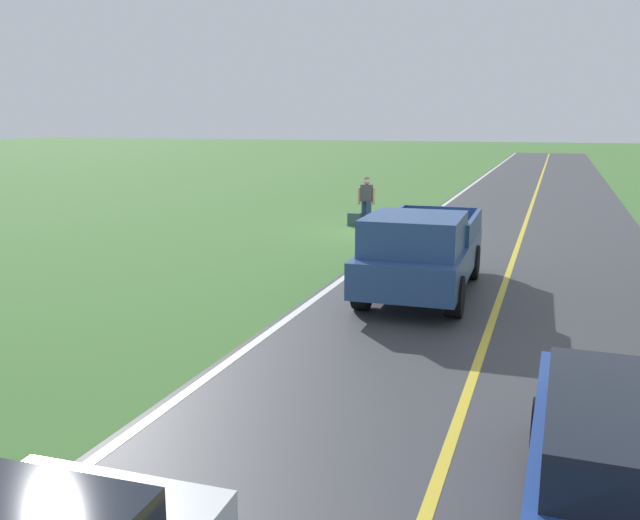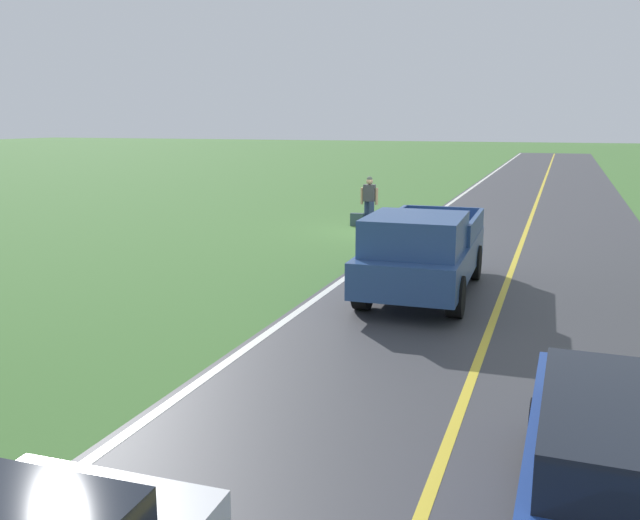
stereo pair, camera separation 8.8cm
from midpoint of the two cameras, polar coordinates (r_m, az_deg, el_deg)
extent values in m
plane|color=#427033|center=(22.86, 5.76, 2.45)|extent=(200.00, 200.00, 0.00)
cube|color=#3D3D42|center=(22.23, 16.86, 1.75)|extent=(7.62, 120.00, 0.00)
cube|color=silver|center=(22.68, 7.68, 2.34)|extent=(0.16, 117.60, 0.00)
cube|color=gold|center=(22.23, 16.86, 1.75)|extent=(0.14, 117.60, 0.00)
cylinder|color=navy|center=(23.65, 4.47, 3.86)|extent=(0.18, 0.18, 0.88)
cylinder|color=navy|center=(23.92, 4.06, 3.95)|extent=(0.18, 0.18, 0.88)
cube|color=#3F3F47|center=(23.70, 4.29, 5.66)|extent=(0.42, 0.29, 0.58)
sphere|color=tan|center=(23.66, 4.31, 6.63)|extent=(0.23, 0.23, 0.23)
sphere|color=#4C564C|center=(23.65, 4.31, 6.81)|extent=(0.20, 0.20, 0.20)
cube|color=#591E19|center=(23.89, 4.39, 5.77)|extent=(0.33, 0.22, 0.44)
cylinder|color=tan|center=(23.64, 4.90, 5.36)|extent=(0.10, 0.10, 0.58)
cylinder|color=tan|center=(23.74, 3.66, 5.41)|extent=(0.10, 0.10, 0.58)
cube|color=#384C56|center=(23.85, 3.24, 3.42)|extent=(0.47, 0.23, 0.45)
cube|color=#2D4C84|center=(14.70, 8.97, 0.19)|extent=(2.13, 5.45, 0.70)
cube|color=#2D4C84|center=(13.42, 8.22, 2.20)|extent=(1.89, 2.20, 0.72)
cube|color=black|center=(13.41, 8.23, 2.51)|extent=(1.71, 1.34, 0.43)
cube|color=#2D4C84|center=(15.54, 13.12, 2.80)|extent=(0.17, 3.03, 0.45)
cube|color=#2D4C84|center=(15.82, 6.32, 3.18)|extent=(0.17, 3.03, 0.45)
cube|color=#2D4C84|center=(17.14, 10.47, 3.71)|extent=(1.84, 0.14, 0.45)
cylinder|color=black|center=(12.97, 11.56, -3.04)|extent=(0.32, 0.81, 0.80)
cylinder|color=black|center=(13.29, 3.83, -2.47)|extent=(0.32, 0.81, 0.80)
cylinder|color=black|center=(16.17, 12.98, -0.19)|extent=(0.32, 0.81, 0.80)
cylinder|color=black|center=(16.43, 6.73, 0.21)|extent=(0.32, 0.81, 0.80)
cube|color=navy|center=(6.65, 25.58, -16.38)|extent=(1.91, 4.43, 0.62)
cylinder|color=black|center=(8.01, 18.36, -13.39)|extent=(0.25, 0.66, 0.66)
camera|label=1|loc=(0.04, -89.78, 0.05)|focal=37.99mm
camera|label=2|loc=(0.04, 90.22, -0.05)|focal=37.99mm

